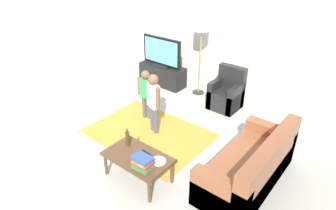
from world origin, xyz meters
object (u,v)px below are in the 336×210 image
object	(u,v)px
armchair	(227,94)
child_center	(154,98)
book_stack	(142,162)
coffee_table	(138,159)
tv	(162,52)
plate	(158,161)
floor_lamp	(202,28)
bottle	(128,138)
tv_stand	(162,75)
tv_remote	(146,153)
child_near_tv	(146,90)
couch	(252,168)

from	to	relation	value
armchair	child_center	size ratio (longest dim) A/B	0.77
armchair	book_stack	distance (m)	2.97
coffee_table	book_stack	distance (m)	0.29
tv	book_stack	bearing A→B (deg)	-54.20
tv	plate	xyz separation A→B (m)	(2.24, -2.74, -0.42)
floor_lamp	bottle	xyz separation A→B (m)	(0.63, -2.92, -1.00)
coffee_table	bottle	world-z (taller)	bottle
armchair	bottle	xyz separation A→B (m)	(-0.23, -2.73, 0.25)
floor_lamp	coffee_table	distance (m)	3.37
book_stack	bottle	xyz separation A→B (m)	(-0.52, 0.22, 0.04)
coffee_table	tv_stand	bearing A→B (deg)	123.82
bottle	tv_remote	world-z (taller)	bottle
plate	armchair	bearing A→B (deg)	98.23
tv	armchair	world-z (taller)	tv
tv_stand	child_near_tv	bearing A→B (deg)	-60.98
tv_stand	plate	xyz separation A→B (m)	(2.24, -2.77, 0.18)
child_center	coffee_table	size ratio (longest dim) A/B	1.17
tv	book_stack	distance (m)	3.68
couch	child_near_tv	size ratio (longest dim) A/B	1.73
child_center	bottle	bearing A→B (deg)	-70.61
armchair	tv_remote	world-z (taller)	armchair
coffee_table	child_center	bearing A→B (deg)	120.49
armchair	tv	bearing A→B (deg)	179.43
armchair	plate	distance (m)	2.76
armchair	plate	xyz separation A→B (m)	(0.39, -2.73, 0.13)
tv	couch	bearing A→B (deg)	-29.68
tv	armchair	xyz separation A→B (m)	(1.85, -0.02, -0.55)
child_center	coffee_table	bearing A→B (deg)	-59.51
armchair	tv_remote	size ratio (longest dim) A/B	5.29
child_near_tv	tv_remote	bearing A→B (deg)	-47.84
couch	tv	bearing A→B (deg)	150.32
coffee_table	child_near_tv	bearing A→B (deg)	128.37
book_stack	tv_remote	size ratio (longest dim) A/B	1.81
tv	child_center	world-z (taller)	tv
floor_lamp	child_center	world-z (taller)	floor_lamp
floor_lamp	plate	world-z (taller)	floor_lamp
floor_lamp	couch	bearing A→B (deg)	-41.69
couch	plate	xyz separation A→B (m)	(-1.06, -0.86, 0.14)
child_near_tv	plate	size ratio (longest dim) A/B	4.73
coffee_table	book_stack	world-z (taller)	book_stack
tv_remote	book_stack	bearing A→B (deg)	-50.73
couch	armchair	distance (m)	2.36
couch	child_center	bearing A→B (deg)	175.68
armchair	book_stack	world-z (taller)	armchair
armchair	child_center	world-z (taller)	child_center
floor_lamp	book_stack	distance (m)	3.50
armchair	child_near_tv	size ratio (longest dim) A/B	0.86
child_near_tv	child_center	size ratio (longest dim) A/B	0.89
tv_stand	coffee_table	xyz separation A→B (m)	(1.92, -2.87, 0.13)
tv_stand	child_near_tv	size ratio (longest dim) A/B	1.15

